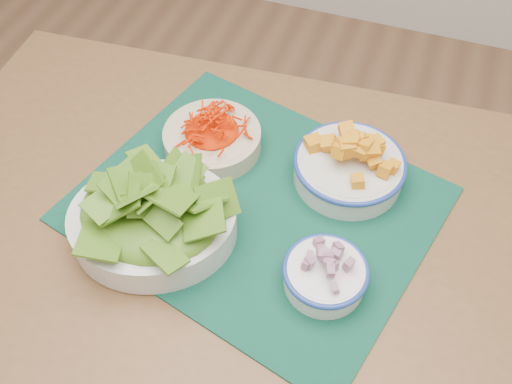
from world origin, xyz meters
TOP-DOWN VIEW (x-y plane):
  - table at (0.22, 0.22)m, footprint 1.34×0.95m
  - placemat at (0.19, 0.30)m, footprint 0.66×0.59m
  - carrot_bowl at (0.07, 0.40)m, footprint 0.20×0.20m
  - squash_bowl at (0.32, 0.41)m, footprint 0.25×0.25m
  - lettuce_bowl at (0.06, 0.18)m, footprint 0.33×0.31m
  - onion_bowl at (0.34, 0.19)m, footprint 0.15×0.15m

SIDE VIEW (x-z plane):
  - table at x=0.22m, z-range 0.28..1.03m
  - placemat at x=0.19m, z-range 0.75..0.75m
  - carrot_bowl at x=0.07m, z-range 0.75..0.82m
  - onion_bowl at x=0.34m, z-range 0.75..0.82m
  - squash_bowl at x=0.32m, z-range 0.75..0.85m
  - lettuce_bowl at x=0.06m, z-range 0.75..0.87m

